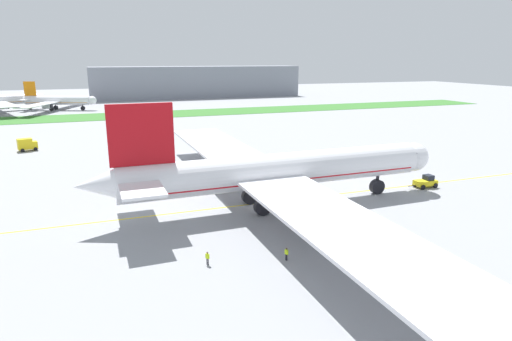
% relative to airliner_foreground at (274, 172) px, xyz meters
% --- Properties ---
extents(ground_plane, '(600.00, 600.00, 0.00)m').
position_rel_airliner_foreground_xyz_m(ground_plane, '(-1.95, 1.19, -5.75)').
color(ground_plane, gray).
rests_on(ground_plane, ground).
extents(apron_taxi_line, '(280.00, 0.36, 0.01)m').
position_rel_airliner_foreground_xyz_m(apron_taxi_line, '(-1.95, 2.36, -5.74)').
color(apron_taxi_line, yellow).
rests_on(apron_taxi_line, ground).
extents(grass_median_strip, '(320.00, 24.00, 0.10)m').
position_rel_airliner_foreground_xyz_m(grass_median_strip, '(-1.95, 124.23, -5.70)').
color(grass_median_strip, '#38722D').
rests_on(grass_median_strip, ground).
extents(airliner_foreground, '(57.96, 93.18, 16.92)m').
position_rel_airliner_foreground_xyz_m(airliner_foreground, '(0.00, 0.00, 0.00)').
color(airliner_foreground, white).
rests_on(airliner_foreground, ground).
extents(pushback_tug, '(5.85, 2.49, 2.24)m').
position_rel_airliner_foreground_xyz_m(pushback_tug, '(30.05, 0.60, -4.73)').
color(pushback_tug, yellow).
rests_on(pushback_tug, ground).
extents(ground_crew_wingwalker_port, '(0.34, 0.53, 1.57)m').
position_rel_airliner_foreground_xyz_m(ground_crew_wingwalker_port, '(-5.66, -17.97, -4.80)').
color(ground_crew_wingwalker_port, black).
rests_on(ground_crew_wingwalker_port, ground).
extents(ground_crew_marshaller_front, '(0.45, 0.48, 1.62)m').
position_rel_airliner_foreground_xyz_m(ground_crew_marshaller_front, '(9.72, -20.21, -4.76)').
color(ground_crew_marshaller_front, black).
rests_on(ground_crew_marshaller_front, ground).
extents(ground_crew_wingwalker_starboard, '(0.43, 0.47, 1.57)m').
position_rel_airliner_foreground_xyz_m(ground_crew_wingwalker_starboard, '(-14.51, -15.93, -4.79)').
color(ground_crew_wingwalker_starboard, black).
rests_on(ground_crew_wingwalker_starboard, ground).
extents(service_truck_baggage_loader, '(4.87, 3.45, 3.17)m').
position_rel_airliner_foreground_xyz_m(service_truck_baggage_loader, '(-42.27, 60.91, -4.07)').
color(service_truck_baggage_loader, yellow).
rests_on(service_truck_baggage_loader, ground).
extents(parked_airliner_far_outer, '(33.98, 54.25, 12.69)m').
position_rel_airliner_foreground_xyz_m(parked_airliner_far_outer, '(-41.62, 154.98, -1.44)').
color(parked_airliner_far_outer, white).
rests_on(parked_airliner_far_outer, ground).
extents(terminal_building, '(121.42, 20.00, 18.00)m').
position_rel_airliner_foreground_xyz_m(terminal_building, '(32.47, 198.71, 3.25)').
color(terminal_building, gray).
rests_on(terminal_building, ground).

